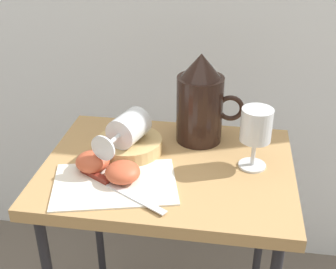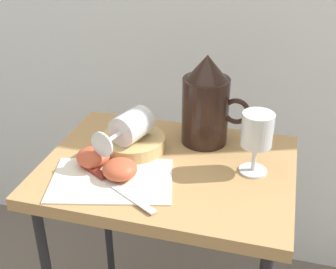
# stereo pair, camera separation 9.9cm
# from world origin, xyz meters

# --- Properties ---
(table) EXTENTS (0.58, 0.44, 0.67)m
(table) POSITION_xyz_m (0.00, 0.00, 0.60)
(table) COLOR #AD8451
(table) RESTS_ON ground_plane
(linen_napkin) EXTENTS (0.30, 0.24, 0.00)m
(linen_napkin) POSITION_xyz_m (-0.10, -0.10, 0.67)
(linen_napkin) COLOR silver
(linen_napkin) RESTS_ON table
(basket_tray) EXTENTS (0.16, 0.16, 0.03)m
(basket_tray) POSITION_xyz_m (-0.10, 0.04, 0.69)
(basket_tray) COLOR tan
(basket_tray) RESTS_ON table
(pitcher) EXTENTS (0.17, 0.12, 0.23)m
(pitcher) POSITION_xyz_m (0.06, 0.13, 0.76)
(pitcher) COLOR black
(pitcher) RESTS_ON table
(wine_glass_upright) EXTENTS (0.07, 0.07, 0.15)m
(wine_glass_upright) POSITION_xyz_m (0.19, 0.02, 0.77)
(wine_glass_upright) COLOR silver
(wine_glass_upright) RESTS_ON table
(wine_glass_tipped_near) EXTENTS (0.11, 0.17, 0.07)m
(wine_glass_tipped_near) POSITION_xyz_m (-0.10, 0.03, 0.74)
(wine_glass_tipped_near) COLOR silver
(wine_glass_tipped_near) RESTS_ON basket_tray
(apple_half_left) EXTENTS (0.08, 0.08, 0.04)m
(apple_half_left) POSITION_xyz_m (-0.16, -0.05, 0.70)
(apple_half_left) COLOR #C15133
(apple_half_left) RESTS_ON linen_napkin
(apple_half_right) EXTENTS (0.08, 0.08, 0.04)m
(apple_half_right) POSITION_xyz_m (-0.09, -0.09, 0.70)
(apple_half_right) COLOR #C15133
(apple_half_right) RESTS_ON linen_napkin
(knife) EXTENTS (0.22, 0.14, 0.01)m
(knife) POSITION_xyz_m (-0.11, -0.11, 0.68)
(knife) COLOR silver
(knife) RESTS_ON linen_napkin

